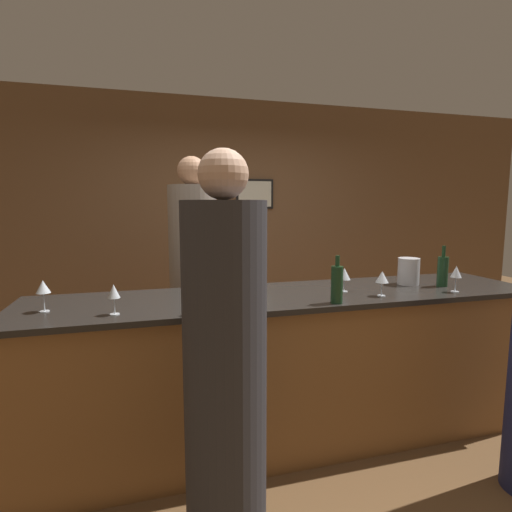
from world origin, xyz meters
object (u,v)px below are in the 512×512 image
object	(u,v)px
guest_1	(225,381)
wine_bottle_1	(443,271)
wine_bottle_0	(337,284)
ice_bucket	(409,271)
bartender	(194,289)

from	to	relation	value
guest_1	wine_bottle_1	world-z (taller)	guest_1
wine_bottle_0	wine_bottle_1	distance (m)	1.01
wine_bottle_0	ice_bucket	distance (m)	0.88
bartender	wine_bottle_1	size ratio (longest dim) A/B	6.74
wine_bottle_1	ice_bucket	world-z (taller)	wine_bottle_1
bartender	guest_1	xyz separation A→B (m)	(-0.06, -1.64, -0.07)
guest_1	wine_bottle_0	xyz separation A→B (m)	(0.79, 0.52, 0.29)
wine_bottle_0	guest_1	bearing A→B (deg)	-146.92
bartender	ice_bucket	distance (m)	1.70
bartender	wine_bottle_0	xyz separation A→B (m)	(0.73, -1.12, 0.22)
guest_1	wine_bottle_0	size ratio (longest dim) A/B	6.36
bartender	ice_bucket	size ratio (longest dim) A/B	10.14
wine_bottle_1	wine_bottle_0	bearing A→B (deg)	-165.50
bartender	wine_bottle_0	world-z (taller)	bartender
ice_bucket	guest_1	bearing A→B (deg)	-150.37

